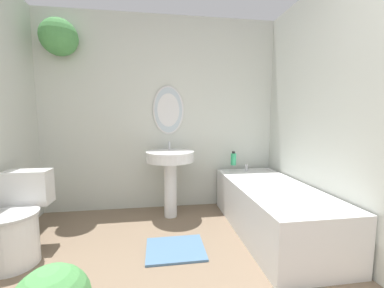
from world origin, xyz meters
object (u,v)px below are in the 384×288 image
at_px(pedestal_sink, 170,166).
at_px(bathtub, 272,207).
at_px(shampoo_bottle, 233,159).
at_px(toilet, 17,224).

relative_size(pedestal_sink, bathtub, 0.55).
bearing_deg(shampoo_bottle, bathtub, -74.78).
height_order(toilet, pedestal_sink, pedestal_sink).
bearing_deg(bathtub, toilet, -176.30).
height_order(pedestal_sink, shampoo_bottle, pedestal_sink).
distance_m(toilet, bathtub, 2.27).
bearing_deg(shampoo_bottle, toilet, -158.43).
relative_size(toilet, shampoo_bottle, 4.05).
xyz_separation_m(pedestal_sink, shampoo_bottle, (0.81, 0.14, 0.04)).
bearing_deg(pedestal_sink, bathtub, -28.31).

